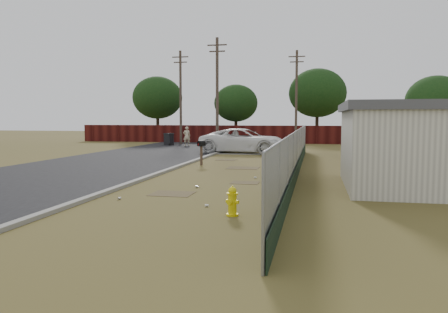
% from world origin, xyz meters
% --- Properties ---
extents(ground, '(120.00, 120.00, 0.00)m').
position_xyz_m(ground, '(0.00, 0.00, 0.00)').
color(ground, brown).
rests_on(ground, ground).
extents(street, '(15.10, 60.00, 0.12)m').
position_xyz_m(street, '(-6.76, 8.05, 0.02)').
color(street, black).
rests_on(street, ground).
extents(chainlink_fence, '(0.10, 27.06, 2.02)m').
position_xyz_m(chainlink_fence, '(3.12, 1.03, 0.80)').
color(chainlink_fence, gray).
rests_on(chainlink_fence, ground).
extents(privacy_fence, '(30.00, 0.12, 1.80)m').
position_xyz_m(privacy_fence, '(-6.00, 25.00, 0.90)').
color(privacy_fence, '#4A130F').
rests_on(privacy_fence, ground).
extents(utility_poles, '(12.60, 8.24, 9.00)m').
position_xyz_m(utility_poles, '(-3.67, 20.67, 4.69)').
color(utility_poles, '#4E3E34').
rests_on(utility_poles, ground).
extents(houses, '(9.30, 17.24, 3.10)m').
position_xyz_m(houses, '(9.70, 3.13, 1.56)').
color(houses, silver).
rests_on(houses, ground).
extents(horizon_trees, '(33.32, 31.94, 7.78)m').
position_xyz_m(horizon_trees, '(0.84, 23.56, 4.63)').
color(horizon_trees, '#312016').
rests_on(horizon_trees, ground).
extents(fire_hydrant, '(0.41, 0.41, 0.80)m').
position_xyz_m(fire_hydrant, '(1.80, -7.83, 0.37)').
color(fire_hydrant, yellow).
rests_on(fire_hydrant, ground).
extents(mailbox, '(0.35, 0.58, 1.34)m').
position_xyz_m(mailbox, '(-2.12, 3.83, 1.06)').
color(mailbox, brown).
rests_on(mailbox, ground).
extents(pickup_truck, '(6.75, 3.75, 1.79)m').
position_xyz_m(pickup_truck, '(-1.17, 12.48, 0.89)').
color(pickup_truck, white).
rests_on(pickup_truck, ground).
extents(pedestrian, '(0.74, 0.58, 1.78)m').
position_xyz_m(pedestrian, '(-7.59, 19.29, 0.89)').
color(pedestrian, beige).
rests_on(pedestrian, ground).
extents(trash_bin, '(0.92, 0.99, 1.14)m').
position_xyz_m(trash_bin, '(-9.54, 19.93, 0.58)').
color(trash_bin, black).
rests_on(trash_bin, ground).
extents(scattered_litter, '(3.61, 6.25, 0.07)m').
position_xyz_m(scattered_litter, '(-0.03, -4.37, 0.04)').
color(scattered_litter, silver).
rests_on(scattered_litter, ground).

